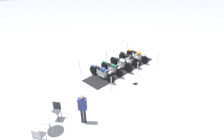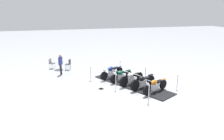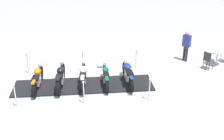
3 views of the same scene
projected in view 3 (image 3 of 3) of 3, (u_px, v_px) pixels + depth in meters
The scene contains 17 objects.
ground_plane at pixel (84, 86), 12.98m from camera, with size 80.00×80.00×0.00m, color #A8AAB2.
display_platform at pixel (84, 85), 12.96m from camera, with size 6.13×1.54×0.05m, color black.
motorcycle_navy at pixel (128, 73), 12.97m from camera, with size 1.26×2.04×0.94m.
motorcycle_forest at pixel (106, 75), 12.90m from camera, with size 1.08×1.92×0.90m.
motorcycle_cream at pixel (83, 75), 12.79m from camera, with size 1.10×2.04×1.03m.
motorcycle_black at pixel (61, 77), 12.70m from camera, with size 1.04×2.06×1.04m.
motorcycle_copper at pixel (38, 78), 12.62m from camera, with size 1.09×2.08×0.92m.
stanchion_left_rear at pixel (16, 100), 11.22m from camera, with size 0.31×0.31×1.02m.
stanchion_left_mid at pixel (84, 97), 11.48m from camera, with size 0.35×0.35×1.01m.
stanchion_left_front at pixel (149, 93), 11.71m from camera, with size 0.30×0.30×1.01m.
stanchion_right_rear at pixel (28, 66), 13.93m from camera, with size 0.28×0.28×1.11m.
stanchion_right_front at pixel (136, 64), 14.45m from camera, with size 0.35×0.35×1.05m.
stanchion_right_mid at pixel (83, 65), 14.20m from camera, with size 0.34×0.34×1.10m.
info_placard at pixel (100, 65), 14.84m from camera, with size 0.37×0.36×0.23m.
cafe_table at pixel (217, 55), 14.83m from camera, with size 0.76×0.76×0.75m.
cafe_chair_across_table at pixel (208, 59), 14.36m from camera, with size 0.54×0.54×0.94m.
bystander_person at pixel (187, 43), 15.16m from camera, with size 0.45×0.33×1.66m.
Camera 3 is at (5.47, -10.17, 6.09)m, focal length 46.94 mm.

